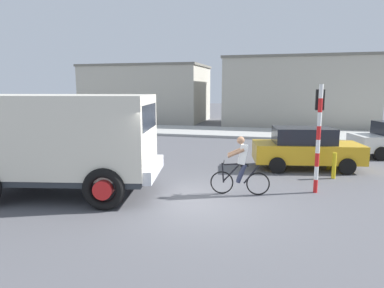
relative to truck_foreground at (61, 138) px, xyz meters
The scene contains 10 objects.
ground_plane 4.28m from the truck_foreground, ahead, with size 120.00×120.00×0.00m, color #56565B.
sidewalk_far 15.60m from the truck_foreground, 75.31° to the left, with size 80.00×5.00×0.16m, color #ADADA8.
truck_foreground is the anchor object (origin of this frame).
cyclist 5.24m from the truck_foreground, 14.41° to the left, with size 1.72×0.53×1.72m.
traffic_light_pole 7.49m from the truck_foreground, 16.57° to the left, with size 0.24×0.43×3.20m.
car_white_mid 8.81m from the truck_foreground, 36.69° to the left, with size 4.24×2.41×1.60m.
bollard_near 8.91m from the truck_foreground, 26.46° to the left, with size 0.14×0.14×0.90m, color gold.
bollard_far 9.61m from the truck_foreground, 34.01° to the left, with size 0.14×0.14×0.90m, color gold.
building_corner_left 23.28m from the truck_foreground, 106.11° to the left, with size 11.06×6.69×5.16m.
building_mid_block 22.70m from the truck_foreground, 71.62° to the left, with size 11.60×6.95×5.52m.
Camera 1 is at (2.23, -8.79, 3.10)m, focal length 32.45 mm.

